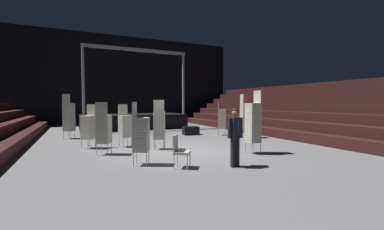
# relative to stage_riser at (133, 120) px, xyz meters

# --- Properties ---
(ground_plane) EXTENTS (22.00, 30.00, 0.10)m
(ground_plane) POSITION_rel_stage_riser_xyz_m (0.00, -9.40, -0.65)
(ground_plane) COLOR slate
(arena_end_wall) EXTENTS (22.00, 0.30, 8.00)m
(arena_end_wall) POSITION_rel_stage_riser_xyz_m (0.00, 5.60, 3.40)
(arena_end_wall) COLOR black
(arena_end_wall) RESTS_ON ground_plane
(bleacher_bank_right) EXTENTS (5.25, 24.00, 3.15)m
(bleacher_bank_right) POSITION_rel_stage_riser_xyz_m (8.38, -8.40, 0.98)
(bleacher_bank_right) COLOR black
(bleacher_bank_right) RESTS_ON ground_plane
(stage_riser) EXTENTS (7.19, 3.39, 5.50)m
(stage_riser) POSITION_rel_stage_riser_xyz_m (0.00, 0.00, 0.00)
(stage_riser) COLOR black
(stage_riser) RESTS_ON ground_plane
(man_with_tie) EXTENTS (0.57, 0.33, 1.70)m
(man_with_tie) POSITION_rel_stage_riser_xyz_m (0.36, -12.34, 0.36)
(man_with_tie) COLOR black
(man_with_tie) RESTS_ON ground_plane
(chair_stack_front_left) EXTENTS (0.62, 0.62, 1.79)m
(chair_stack_front_left) POSITION_rel_stage_riser_xyz_m (-3.35, -7.32, 0.30)
(chair_stack_front_left) COLOR #B2B5BA
(chair_stack_front_left) RESTS_ON ground_plane
(chair_stack_front_right) EXTENTS (0.57, 0.57, 1.96)m
(chair_stack_front_right) POSITION_rel_stage_riser_xyz_m (-0.78, -8.73, 0.39)
(chair_stack_front_right) COLOR #B2B5BA
(chair_stack_front_right) RESTS_ON ground_plane
(chair_stack_mid_left) EXTENTS (0.61, 0.61, 2.31)m
(chair_stack_mid_left) POSITION_rel_stage_riser_xyz_m (-4.13, -3.94, 0.56)
(chair_stack_mid_left) COLOR #B2B5BA
(chair_stack_mid_left) RESTS_ON ground_plane
(chair_stack_mid_right) EXTENTS (0.61, 0.61, 1.96)m
(chair_stack_mid_right) POSITION_rel_stage_riser_xyz_m (3.81, -6.00, 0.39)
(chair_stack_mid_right) COLOR #B2B5BA
(chair_stack_mid_right) RESTS_ON ground_plane
(chair_stack_mid_centre) EXTENTS (0.59, 0.59, 1.88)m
(chair_stack_mid_centre) POSITION_rel_stage_riser_xyz_m (-2.06, -10.97, 0.35)
(chair_stack_mid_centre) COLOR #B2B5BA
(chair_stack_mid_centre) RESTS_ON ground_plane
(chair_stack_rear_left) EXTENTS (0.59, 0.59, 1.88)m
(chair_stack_rear_left) POSITION_rel_stage_riser_xyz_m (-2.91, -8.91, 0.35)
(chair_stack_rear_left) COLOR #B2B5BA
(chair_stack_rear_left) RESTS_ON ground_plane
(chair_stack_rear_right) EXTENTS (0.54, 0.54, 1.79)m
(chair_stack_rear_right) POSITION_rel_stage_riser_xyz_m (-1.93, -7.58, 0.30)
(chair_stack_rear_right) COLOR #B2B5BA
(chair_stack_rear_right) RESTS_ON ground_plane
(chair_stack_rear_centre) EXTENTS (0.44, 0.44, 2.31)m
(chair_stack_rear_centre) POSITION_rel_stage_riser_xyz_m (2.09, -10.98, 0.56)
(chair_stack_rear_centre) COLOR #B2B5BA
(chair_stack_rear_centre) RESTS_ON ground_plane
(chair_stack_aisle_left) EXTENTS (0.52, 0.52, 2.31)m
(chair_stack_aisle_left) POSITION_rel_stage_riser_xyz_m (4.40, -7.41, 0.56)
(chair_stack_aisle_left) COLOR #B2B5BA
(chair_stack_aisle_left) RESTS_ON ground_plane
(equipment_road_case) EXTENTS (0.96, 0.69, 0.47)m
(equipment_road_case) POSITION_rel_stage_riser_xyz_m (2.27, -5.07, -0.36)
(equipment_road_case) COLOR black
(equipment_road_case) RESTS_ON ground_plane
(loose_chair_near_man) EXTENTS (0.61, 0.61, 0.95)m
(loose_chair_near_man) POSITION_rel_stage_riser_xyz_m (-1.14, -11.78, -0.06)
(loose_chair_near_man) COLOR #B2B5BA
(loose_chair_near_man) RESTS_ON ground_plane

